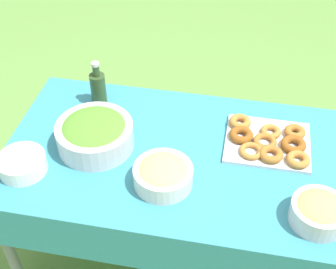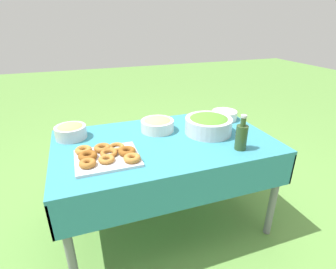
% 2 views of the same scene
% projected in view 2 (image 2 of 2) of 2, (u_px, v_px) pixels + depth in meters
% --- Properties ---
extents(ground_plane, '(14.00, 14.00, 0.00)m').
position_uv_depth(ground_plane, '(165.00, 220.00, 2.09)').
color(ground_plane, '#609342').
extents(picnic_table, '(1.48, 0.88, 0.71)m').
position_uv_depth(picnic_table, '(165.00, 152.00, 1.84)').
color(picnic_table, teal).
rests_on(picnic_table, ground_plane).
extents(salad_bowl, '(0.34, 0.34, 0.13)m').
position_uv_depth(salad_bowl, '(208.00, 124.00, 1.89)').
color(salad_bowl, silver).
rests_on(salad_bowl, picnic_table).
extents(pasta_bowl, '(0.24, 0.24, 0.10)m').
position_uv_depth(pasta_bowl, '(157.00, 124.00, 1.94)').
color(pasta_bowl, silver).
rests_on(pasta_bowl, picnic_table).
extents(donut_platter, '(0.39, 0.33, 0.05)m').
position_uv_depth(donut_platter, '(106.00, 155.00, 1.56)').
color(donut_platter, silver).
rests_on(donut_platter, picnic_table).
extents(plate_stack, '(0.20, 0.20, 0.07)m').
position_uv_depth(plate_stack, '(224.00, 115.00, 2.16)').
color(plate_stack, white).
rests_on(plate_stack, picnic_table).
extents(olive_oil_bottle, '(0.07, 0.07, 0.23)m').
position_uv_depth(olive_oil_bottle, '(241.00, 136.00, 1.65)').
color(olive_oil_bottle, '#2D4723').
rests_on(olive_oil_bottle, picnic_table).
extents(bread_bowl, '(0.21, 0.21, 0.11)m').
position_uv_depth(bread_bowl, '(71.00, 131.00, 1.82)').
color(bread_bowl, silver).
rests_on(bread_bowl, picnic_table).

